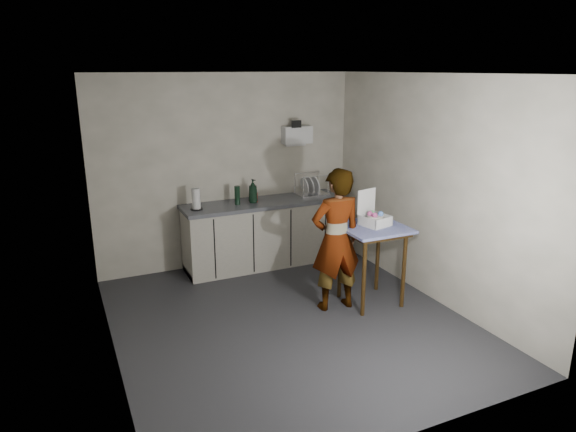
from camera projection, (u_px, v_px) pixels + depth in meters
name	position (u px, v px, depth m)	size (l,w,h in m)	color
ground	(290.00, 321.00, 5.57)	(4.00, 4.00, 0.00)	#26262A
wall_back	(228.00, 171.00, 6.95)	(3.60, 0.02, 2.60)	#B1AD9A
wall_right	(430.00, 189.00, 5.93)	(0.02, 4.00, 2.60)	#B1AD9A
wall_left	(105.00, 228.00, 4.50)	(0.02, 4.00, 2.60)	#B1AD9A
ceiling	(290.00, 74.00, 4.85)	(3.60, 4.00, 0.01)	white
kitchen_counter	(264.00, 235.00, 7.10)	(2.24, 0.62, 0.91)	black
wall_shelf	(297.00, 135.00, 7.16)	(0.42, 0.18, 0.37)	white
side_table	(373.00, 236.00, 5.83)	(0.73, 0.73, 0.93)	#3A250D
standing_man	(336.00, 240.00, 5.69)	(0.59, 0.39, 1.63)	#B2A593
soap_bottle	(253.00, 191.00, 6.85)	(0.12, 0.12, 0.32)	black
soda_can	(255.00, 197.00, 6.91)	(0.07, 0.07, 0.12)	#B52212
dark_bottle	(237.00, 195.00, 6.76)	(0.07, 0.07, 0.25)	black
paper_towel	(196.00, 200.00, 6.52)	(0.16, 0.16, 0.28)	black
dish_rack	(311.00, 190.00, 7.30)	(0.43, 0.33, 0.30)	white
bakery_box	(374.00, 217.00, 5.82)	(0.34, 0.35, 0.40)	white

